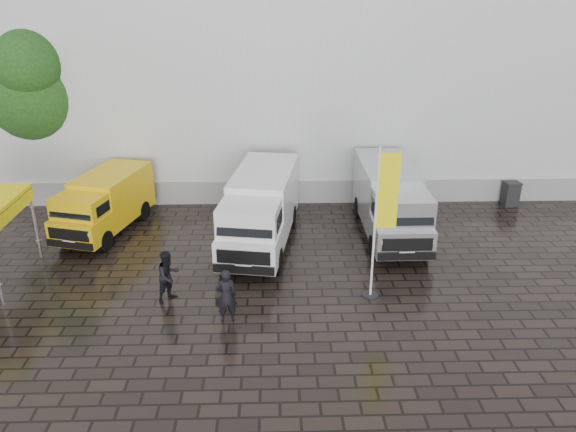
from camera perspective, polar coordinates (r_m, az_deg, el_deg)
name	(u,v)px	position (r m, az deg, el deg)	size (l,w,h in m)	color
ground	(338,297)	(17.75, 5.08, -8.16)	(120.00, 120.00, 0.00)	black
exhibition_hall	(346,42)	(31.47, 5.96, 17.20)	(44.00, 16.00, 12.00)	silver
hall_plinth	(364,191)	(24.91, 7.71, 2.50)	(44.00, 0.15, 1.00)	gray
van_yellow	(104,205)	(22.70, -18.15, 1.05)	(1.83, 4.76, 2.20)	yellow
van_white	(261,212)	(20.40, -2.80, 0.42)	(2.04, 6.11, 2.65)	white
van_silver	(390,203)	(21.59, 10.33, 1.29)	(1.99, 5.97, 2.59)	#BBBDC0
flagpole	(382,217)	(16.74, 9.49, -0.07)	(0.88, 0.50, 4.83)	black
tree	(35,86)	(26.79, -24.30, 11.95)	(4.26, 4.28, 7.64)	black
wheelie_bin	(511,194)	(26.20, 21.69, 2.13)	(0.64, 0.64, 1.06)	black
person_front	(226,296)	(16.22, -6.30, -8.07)	(0.60, 0.40, 1.65)	black
person_tent	(169,276)	(17.52, -12.03, -5.97)	(0.80, 0.62, 1.64)	black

